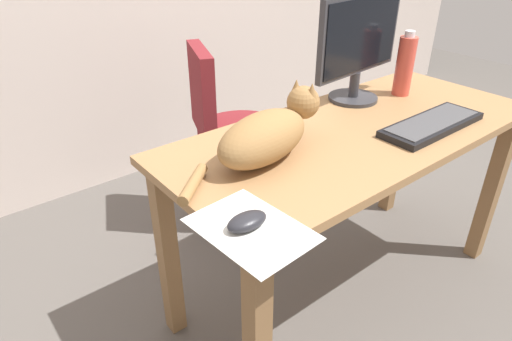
{
  "coord_description": "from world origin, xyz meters",
  "views": [
    {
      "loc": [
        -1.2,
        -0.91,
        1.41
      ],
      "look_at": [
        -0.54,
        -0.09,
        0.82
      ],
      "focal_mm": 31.31,
      "sensor_mm": 36.0,
      "label": 1
    }
  ],
  "objects": [
    {
      "name": "computer_mouse",
      "position": [
        -0.67,
        -0.21,
        0.78
      ],
      "size": [
        0.11,
        0.06,
        0.04
      ],
      "primitive_type": "ellipsoid",
      "color": "#232328",
      "rests_on": "desk"
    },
    {
      "name": "monitor",
      "position": [
        0.21,
        0.2,
        0.98
      ],
      "size": [
        0.48,
        0.2,
        0.41
      ],
      "color": "#333338",
      "rests_on": "desk"
    },
    {
      "name": "keyboard",
      "position": [
        0.21,
        -0.16,
        0.77
      ],
      "size": [
        0.44,
        0.15,
        0.03
      ],
      "color": "black",
      "rests_on": "desk"
    },
    {
      "name": "paper_sheet",
      "position": [
        -0.66,
        -0.22,
        0.76
      ],
      "size": [
        0.23,
        0.31,
        0.0
      ],
      "primitive_type": "cube",
      "rotation": [
        0.0,
        0.0,
        0.07
      ],
      "color": "white",
      "rests_on": "desk"
    },
    {
      "name": "office_chair",
      "position": [
        -0.03,
        0.73,
        0.39
      ],
      "size": [
        0.51,
        0.49,
        0.91
      ],
      "color": "black",
      "rests_on": "ground_plane"
    },
    {
      "name": "ground_plane",
      "position": [
        0.0,
        0.0,
        0.0
      ],
      "size": [
        8.0,
        8.0,
        0.0
      ],
      "primitive_type": "plane",
      "color": "#59544F"
    },
    {
      "name": "desk",
      "position": [
        0.0,
        0.0,
        0.64
      ],
      "size": [
        1.46,
        0.63,
        0.76
      ],
      "color": "#9E7247",
      "rests_on": "ground_plane"
    },
    {
      "name": "water_bottle",
      "position": [
        0.42,
        0.12,
        0.88
      ],
      "size": [
        0.07,
        0.07,
        0.26
      ],
      "color": "#D84C3D",
      "rests_on": "desk"
    },
    {
      "name": "cat",
      "position": [
        -0.39,
        0.04,
        0.84
      ],
      "size": [
        0.6,
        0.25,
        0.2
      ],
      "color": "olive",
      "rests_on": "desk"
    }
  ]
}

